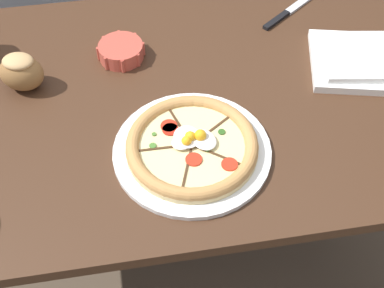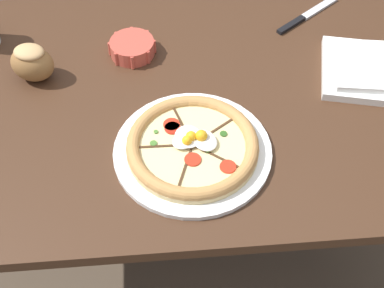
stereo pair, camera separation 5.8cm
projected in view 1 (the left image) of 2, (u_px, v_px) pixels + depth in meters
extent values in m
plane|color=brown|center=(166.00, 249.00, 1.79)|extent=(12.00, 12.00, 0.00)
cube|color=#422819|center=(155.00, 102.00, 1.24)|extent=(1.36, 0.81, 0.03)
cube|color=#422819|center=(333.00, 80.00, 1.81)|extent=(0.06, 0.06, 0.69)
cylinder|color=white|center=(192.00, 151.00, 1.12)|extent=(0.33, 0.33, 0.01)
cylinder|color=#E5C684|center=(192.00, 148.00, 1.11)|extent=(0.28, 0.28, 0.01)
cylinder|color=beige|center=(192.00, 145.00, 1.11)|extent=(0.23, 0.23, 0.00)
torus|color=tan|center=(192.00, 145.00, 1.11)|extent=(0.28, 0.28, 0.03)
cube|color=#472D19|center=(180.00, 126.00, 1.14)|extent=(0.04, 0.11, 0.00)
cube|color=#472D19|center=(164.00, 148.00, 1.10)|extent=(0.12, 0.01, 0.00)
cube|color=#472D19|center=(187.00, 167.00, 1.07)|extent=(0.04, 0.11, 0.00)
cube|color=#472D19|center=(217.00, 155.00, 1.09)|extent=(0.10, 0.07, 0.00)
cube|color=#472D19|center=(211.00, 130.00, 1.13)|extent=(0.10, 0.07, 0.00)
cylinder|color=red|center=(169.00, 126.00, 1.14)|extent=(0.04, 0.04, 0.00)
cylinder|color=red|center=(194.00, 160.00, 1.08)|extent=(0.03, 0.03, 0.00)
cylinder|color=red|center=(170.00, 129.00, 1.13)|extent=(0.03, 0.03, 0.00)
cylinder|color=red|center=(229.00, 164.00, 1.07)|extent=(0.03, 0.03, 0.00)
ellipsoid|color=white|center=(183.00, 141.00, 1.10)|extent=(0.07, 0.06, 0.01)
sphere|color=#F4AD1E|center=(186.00, 141.00, 1.09)|extent=(0.02, 0.02, 0.02)
ellipsoid|color=white|center=(204.00, 140.00, 1.11)|extent=(0.07, 0.08, 0.01)
sphere|color=#F4AD1E|center=(200.00, 135.00, 1.10)|extent=(0.03, 0.03, 0.03)
ellipsoid|color=white|center=(187.00, 137.00, 1.11)|extent=(0.06, 0.07, 0.01)
sphere|color=#F4AD1E|center=(190.00, 136.00, 1.10)|extent=(0.02, 0.02, 0.02)
cylinder|color=#2D5B1E|center=(222.00, 132.00, 1.13)|extent=(0.02, 0.02, 0.00)
cylinder|color=#477A2D|center=(153.00, 146.00, 1.10)|extent=(0.01, 0.01, 0.00)
cylinder|color=#477A2D|center=(182.00, 143.00, 1.11)|extent=(0.01, 0.01, 0.00)
cylinder|color=#477A2D|center=(208.00, 150.00, 1.09)|extent=(0.01, 0.01, 0.00)
cylinder|color=#477A2D|center=(154.00, 134.00, 1.12)|extent=(0.01, 0.01, 0.00)
cylinder|color=#C64C3D|center=(121.00, 51.00, 1.30)|extent=(0.11, 0.11, 0.04)
cylinder|color=#AD1423|center=(121.00, 50.00, 1.30)|extent=(0.09, 0.09, 0.02)
cylinder|color=#C64C3D|center=(143.00, 49.00, 1.31)|extent=(0.01, 0.01, 0.04)
cylinder|color=#C64C3D|center=(135.00, 40.00, 1.33)|extent=(0.01, 0.01, 0.04)
cylinder|color=#C64C3D|center=(119.00, 37.00, 1.34)|extent=(0.01, 0.01, 0.04)
cylinder|color=#C64C3D|center=(104.00, 43.00, 1.33)|extent=(0.01, 0.01, 0.04)
cylinder|color=#C64C3D|center=(99.00, 54.00, 1.30)|extent=(0.01, 0.01, 0.04)
cylinder|color=#C64C3D|center=(106.00, 63.00, 1.28)|extent=(0.01, 0.01, 0.04)
cylinder|color=#C64C3D|center=(123.00, 66.00, 1.27)|extent=(0.01, 0.01, 0.04)
cylinder|color=#C64C3D|center=(138.00, 60.00, 1.28)|extent=(0.01, 0.01, 0.04)
cube|color=white|center=(362.00, 62.00, 1.29)|extent=(0.29, 0.26, 0.02)
cube|color=white|center=(364.00, 56.00, 1.28)|extent=(0.23, 0.20, 0.02)
ellipsoid|color=olive|center=(22.00, 73.00, 1.22)|extent=(0.12, 0.10, 0.09)
ellipsoid|color=tan|center=(18.00, 61.00, 1.19)|extent=(0.08, 0.07, 0.03)
cube|color=silver|center=(302.00, 2.00, 1.46)|extent=(0.12, 0.09, 0.01)
cube|color=black|center=(276.00, 20.00, 1.41)|extent=(0.09, 0.07, 0.01)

